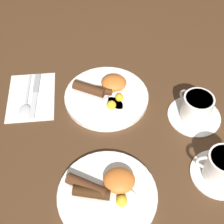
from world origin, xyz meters
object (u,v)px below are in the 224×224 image
object	(u,v)px
knife	(35,93)
spoon	(25,106)
breakfast_plate_far	(108,193)
teacup_far	(221,167)
breakfast_plate_near	(107,95)
teacup_near	(196,109)

from	to	relation	value
knife	spoon	size ratio (longest dim) A/B	1.05
breakfast_plate_far	teacup_far	distance (m)	0.28
spoon	breakfast_plate_near	bearing A→B (deg)	96.22
teacup_near	knife	size ratio (longest dim) A/B	0.84
breakfast_plate_near	breakfast_plate_far	bearing A→B (deg)	88.21
teacup_near	breakfast_plate_far	bearing A→B (deg)	41.76
breakfast_plate_near	teacup_far	distance (m)	0.39
breakfast_plate_far	teacup_near	bearing A→B (deg)	-138.24
teacup_near	knife	xyz separation A→B (m)	(0.47, -0.11, -0.03)
teacup_near	teacup_far	world-z (taller)	teacup_far
teacup_near	knife	distance (m)	0.48
knife	spoon	xyz separation A→B (m)	(0.02, 0.06, 0.00)
breakfast_plate_far	knife	size ratio (longest dim) A/B	1.31
breakfast_plate_near	teacup_near	world-z (taller)	teacup_near
breakfast_plate_far	teacup_far	xyz separation A→B (m)	(-0.28, -0.04, 0.02)
teacup_near	teacup_far	bearing A→B (deg)	95.82
knife	spoon	bearing A→B (deg)	-22.82
spoon	teacup_near	bearing A→B (deg)	82.84
breakfast_plate_far	teacup_far	bearing A→B (deg)	-171.44
breakfast_plate_near	knife	distance (m)	0.22
breakfast_plate_far	spoon	xyz separation A→B (m)	(0.23, -0.29, -0.01)
knife	breakfast_plate_near	bearing A→B (deg)	83.50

